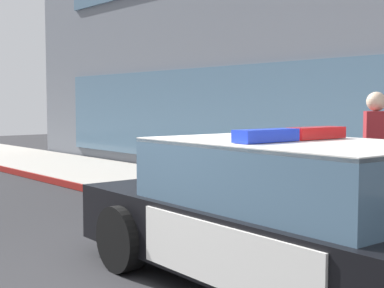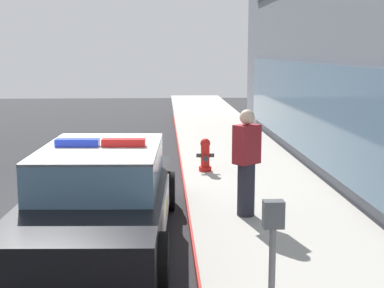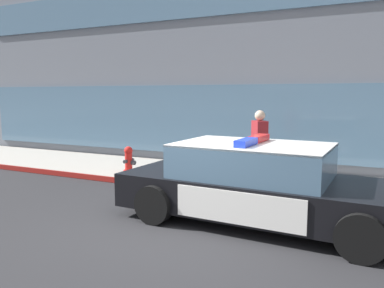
# 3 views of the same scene
# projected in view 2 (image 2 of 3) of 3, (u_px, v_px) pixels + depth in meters

# --- Properties ---
(ground) EXTENTS (48.00, 48.00, 0.00)m
(ground) POSITION_uv_depth(u_px,v_px,m) (56.00, 216.00, 9.35)
(ground) COLOR #262628
(sidewalk) EXTENTS (48.00, 2.82, 0.15)m
(sidewalk) POSITION_uv_depth(u_px,v_px,m) (270.00, 209.00, 9.52)
(sidewalk) COLOR #A39E93
(sidewalk) RESTS_ON ground
(curb_red_paint) EXTENTS (28.80, 0.04, 0.14)m
(curb_red_paint) POSITION_uv_depth(u_px,v_px,m) (188.00, 210.00, 9.45)
(curb_red_paint) COLOR maroon
(curb_red_paint) RESTS_ON ground
(police_cruiser) EXTENTS (5.04, 2.26, 1.49)m
(police_cruiser) POSITION_uv_depth(u_px,v_px,m) (101.00, 195.00, 8.07)
(police_cruiser) COLOR black
(police_cruiser) RESTS_ON ground
(fire_hydrant) EXTENTS (0.34, 0.39, 0.73)m
(fire_hydrant) POSITION_uv_depth(u_px,v_px,m) (205.00, 155.00, 12.14)
(fire_hydrant) COLOR red
(fire_hydrant) RESTS_ON sidewalk
(pedestrian_on_sidewalk) EXTENTS (0.45, 0.48, 1.71)m
(pedestrian_on_sidewalk) POSITION_uv_depth(u_px,v_px,m) (246.00, 163.00, 8.75)
(pedestrian_on_sidewalk) COLOR #23232D
(pedestrian_on_sidewalk) RESTS_ON sidewalk
(parking_meter) EXTENTS (0.12, 0.18, 1.34)m
(parking_meter) POSITION_uv_depth(u_px,v_px,m) (273.00, 246.00, 4.80)
(parking_meter) COLOR slate
(parking_meter) RESTS_ON sidewalk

